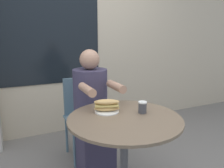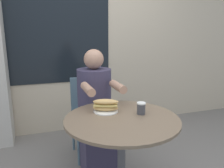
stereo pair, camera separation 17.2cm
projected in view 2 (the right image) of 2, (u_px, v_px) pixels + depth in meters
name	position (u px, v px, depth m)	size (l,w,h in m)	color
storefront_wall	(78.00, 30.00, 2.94)	(8.00, 0.09, 2.80)	#B7A88E
cafe_table	(122.00, 142.00, 1.61)	(0.83, 0.83, 0.76)	brown
diner_chair	(88.00, 108.00, 2.47)	(0.38, 0.38, 0.87)	slate
seated_diner	(96.00, 119.00, 2.15)	(0.33, 0.59, 1.21)	#38334C
sandwich_on_plate	(106.00, 106.00, 1.68)	(0.21, 0.19, 0.10)	white
drink_cup	(141.00, 108.00, 1.63)	(0.07, 0.07, 0.09)	#424247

